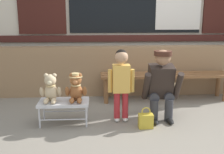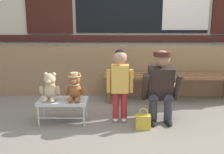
{
  "view_description": "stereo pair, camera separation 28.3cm",
  "coord_description": "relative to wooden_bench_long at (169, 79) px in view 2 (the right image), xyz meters",
  "views": [
    {
      "loc": [
        -0.74,
        -3.21,
        1.4
      ],
      "look_at": [
        -0.52,
        0.41,
        0.55
      ],
      "focal_mm": 43.66,
      "sensor_mm": 36.0,
      "label": 1
    },
    {
      "loc": [
        -0.46,
        -3.22,
        1.4
      ],
      "look_at": [
        -0.52,
        0.41,
        0.55
      ],
      "focal_mm": 43.66,
      "sensor_mm": 36.0,
      "label": 2
    }
  ],
  "objects": [
    {
      "name": "teddy_bear_plain",
      "position": [
        -1.71,
        -0.9,
        0.09
      ],
      "size": [
        0.28,
        0.26,
        0.36
      ],
      "color": "#CCB289",
      "rests_on": "small_display_bench"
    },
    {
      "name": "child_standing",
      "position": [
        -0.8,
        -0.87,
        0.22
      ],
      "size": [
        0.35,
        0.18,
        0.96
      ],
      "color": "#B7282D",
      "rests_on": "ground"
    },
    {
      "name": "adult_crouching",
      "position": [
        -0.26,
        -0.83,
        0.11
      ],
      "size": [
        0.5,
        0.49,
        0.95
      ],
      "color": "#333338",
      "rests_on": "ground"
    },
    {
      "name": "small_display_bench",
      "position": [
        -1.55,
        -0.9,
        -0.11
      ],
      "size": [
        0.64,
        0.36,
        0.3
      ],
      "color": "silver",
      "rests_on": "ground"
    },
    {
      "name": "ground_plane",
      "position": [
        -0.39,
        -1.06,
        -0.37
      ],
      "size": [
        60.0,
        60.0,
        0.0
      ],
      "primitive_type": "plane",
      "color": "gray"
    },
    {
      "name": "brick_low_wall",
      "position": [
        -0.39,
        0.37,
        0.05
      ],
      "size": [
        7.91,
        0.25,
        0.85
      ],
      "primitive_type": "cube",
      "color": "#997551",
      "rests_on": "ground"
    },
    {
      "name": "handbag_on_ground",
      "position": [
        -0.52,
        -1.12,
        -0.28
      ],
      "size": [
        0.18,
        0.11,
        0.27
      ],
      "color": "gold",
      "rests_on": "ground"
    },
    {
      "name": "wooden_bench_long",
      "position": [
        0.0,
        0.0,
        0.0
      ],
      "size": [
        2.1,
        0.4,
        0.44
      ],
      "color": "brown",
      "rests_on": "ground"
    },
    {
      "name": "teddy_bear_with_hat",
      "position": [
        -1.39,
        -0.9,
        0.1
      ],
      "size": [
        0.28,
        0.27,
        0.36
      ],
      "color": "#93562D",
      "rests_on": "small_display_bench"
    }
  ]
}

